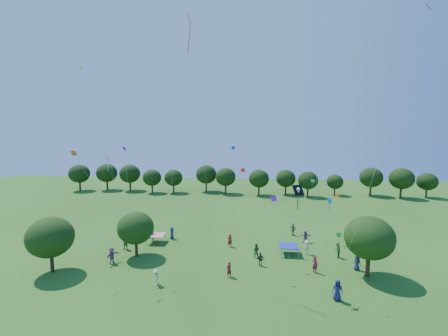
# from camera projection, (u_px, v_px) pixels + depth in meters

# --- Properties ---
(near_tree_west) EXTENTS (4.66, 4.66, 5.88)m
(near_tree_west) POSITION_uv_depth(u_px,v_px,m) (50.00, 237.00, 31.03)
(near_tree_west) COLOR #422B19
(near_tree_west) RESTS_ON ground
(near_tree_north) EXTENTS (4.22, 4.22, 5.36)m
(near_tree_north) POSITION_uv_depth(u_px,v_px,m) (136.00, 228.00, 35.14)
(near_tree_north) COLOR #422B19
(near_tree_north) RESTS_ON ground
(near_tree_east) EXTENTS (4.82, 4.82, 6.24)m
(near_tree_east) POSITION_uv_depth(u_px,v_px,m) (369.00, 238.00, 30.05)
(near_tree_east) COLOR #422B19
(near_tree_east) RESTS_ON ground
(treeline) EXTENTS (88.01, 8.77, 6.77)m
(treeline) POSITION_uv_depth(u_px,v_px,m) (234.00, 177.00, 72.23)
(treeline) COLOR #422B19
(treeline) RESTS_ON ground
(tent_red_stripe) EXTENTS (2.20, 2.20, 1.10)m
(tent_red_stripe) POSITION_uv_depth(u_px,v_px,m) (156.00, 235.00, 39.83)
(tent_red_stripe) COLOR red
(tent_red_stripe) RESTS_ON ground
(tent_blue) EXTENTS (2.20, 2.20, 1.10)m
(tent_blue) POSITION_uv_depth(u_px,v_px,m) (289.00, 246.00, 35.94)
(tent_blue) COLOR #1B2DAF
(tent_blue) RESTS_ON ground
(crowd_person_0) EXTENTS (0.83, 0.93, 1.67)m
(crowd_person_0) POSITION_uv_depth(u_px,v_px,m) (357.00, 263.00, 31.78)
(crowd_person_0) COLOR navy
(crowd_person_0) RESTS_ON ground
(crowd_person_1) EXTENTS (0.77, 0.79, 1.81)m
(crowd_person_1) POSITION_uv_depth(u_px,v_px,m) (315.00, 264.00, 31.24)
(crowd_person_1) COLOR maroon
(crowd_person_1) RESTS_ON ground
(crowd_person_2) EXTENTS (0.93, 0.66, 1.71)m
(crowd_person_2) POSITION_uv_depth(u_px,v_px,m) (256.00, 251.00, 35.00)
(crowd_person_2) COLOR #295B27
(crowd_person_2) RESTS_ON ground
(crowd_person_3) EXTENTS (0.78, 1.15, 1.61)m
(crowd_person_3) POSITION_uv_depth(u_px,v_px,m) (152.00, 236.00, 40.01)
(crowd_person_3) COLOR #AA9E88
(crowd_person_3) RESTS_ON ground
(crowd_person_4) EXTENTS (0.94, 0.54, 1.52)m
(crowd_person_4) POSITION_uv_depth(u_px,v_px,m) (261.00, 259.00, 32.83)
(crowd_person_4) COLOR #443D37
(crowd_person_4) RESTS_ON ground
(crowd_person_5) EXTENTS (1.56, 0.62, 1.64)m
(crowd_person_5) POSITION_uv_depth(u_px,v_px,m) (305.00, 236.00, 39.96)
(crowd_person_5) COLOR #875089
(crowd_person_5) RESTS_ON ground
(crowd_person_6) EXTENTS (0.97, 0.58, 1.89)m
(crowd_person_6) POSITION_uv_depth(u_px,v_px,m) (337.00, 290.00, 25.97)
(crowd_person_6) COLOR navy
(crowd_person_6) RESTS_ON ground
(crowd_person_7) EXTENTS (0.69, 0.68, 1.59)m
(crowd_person_7) POSITION_uv_depth(u_px,v_px,m) (229.00, 269.00, 30.28)
(crowd_person_7) COLOR maroon
(crowd_person_7) RESTS_ON ground
(crowd_person_8) EXTENTS (0.73, 0.97, 1.76)m
(crowd_person_8) POSITION_uv_depth(u_px,v_px,m) (337.00, 250.00, 34.97)
(crowd_person_8) COLOR #284D21
(crowd_person_8) RESTS_ON ground
(crowd_person_9) EXTENTS (0.67, 1.10, 1.56)m
(crowd_person_9) POSITION_uv_depth(u_px,v_px,m) (156.00, 277.00, 28.66)
(crowd_person_9) COLOR beige
(crowd_person_9) RESTS_ON ground
(crowd_person_10) EXTENTS (1.03, 1.10, 1.77)m
(crowd_person_10) POSITION_uv_depth(u_px,v_px,m) (293.00, 229.00, 42.62)
(crowd_person_10) COLOR #484139
(crowd_person_10) RESTS_ON ground
(crowd_person_11) EXTENTS (1.15, 1.81, 1.83)m
(crowd_person_11) POSITION_uv_depth(u_px,v_px,m) (112.00, 255.00, 33.44)
(crowd_person_11) COLOR #8D538E
(crowd_person_11) RESTS_ON ground
(crowd_person_12) EXTENTS (0.56, 0.88, 1.66)m
(crowd_person_12) POSITION_uv_depth(u_px,v_px,m) (172.00, 233.00, 41.27)
(crowd_person_12) COLOR navy
(crowd_person_12) RESTS_ON ground
(crowd_person_13) EXTENTS (0.72, 0.58, 1.67)m
(crowd_person_13) POSITION_uv_depth(u_px,v_px,m) (230.00, 240.00, 38.39)
(crowd_person_13) COLOR maroon
(crowd_person_13) RESTS_ON ground
(crowd_person_14) EXTENTS (0.88, 0.48, 1.77)m
(crowd_person_14) POSITION_uv_depth(u_px,v_px,m) (126.00, 243.00, 37.41)
(crowd_person_14) COLOR #225030
(crowd_person_14) RESTS_ON ground
(crowd_person_15) EXTENTS (1.19, 1.04, 1.69)m
(crowd_person_15) POSITION_uv_depth(u_px,v_px,m) (307.00, 247.00, 36.02)
(crowd_person_15) COLOR beige
(crowd_person_15) RESTS_ON ground
(pirate_kite) EXTENTS (1.18, 3.30, 8.49)m
(pirate_kite) POSITION_uv_depth(u_px,v_px,m) (298.00, 192.00, 27.25)
(pirate_kite) COLOR black
(red_high_kite) EXTENTS (3.20, 3.04, 25.41)m
(red_high_kite) POSITION_uv_depth(u_px,v_px,m) (193.00, 61.00, 30.88)
(red_high_kite) COLOR red
(small_kite_0) EXTENTS (1.57, 1.19, 9.55)m
(small_kite_0) POSITION_uv_depth(u_px,v_px,m) (245.00, 191.00, 31.23)
(small_kite_0) COLOR red
(small_kite_1) EXTENTS (2.32, 0.83, 5.37)m
(small_kite_1) POSITION_uv_depth(u_px,v_px,m) (334.00, 200.00, 39.19)
(small_kite_1) COLOR orange
(small_kite_2) EXTENTS (4.18, 3.21, 20.32)m
(small_kite_2) POSITION_uv_depth(u_px,v_px,m) (100.00, 129.00, 33.11)
(small_kite_2) COLOR gold
(small_kite_3) EXTENTS (0.69, 1.18, 2.90)m
(small_kite_3) POSITION_uv_depth(u_px,v_px,m) (339.00, 239.00, 31.07)
(small_kite_3) COLOR #198931
(small_kite_4) EXTENTS (1.38, 2.56, 11.56)m
(small_kite_4) POSITION_uv_depth(u_px,v_px,m) (235.00, 168.00, 38.12)
(small_kite_4) COLOR #1527D7
(small_kite_5) EXTENTS (1.54, 4.57, 11.83)m
(small_kite_5) POSITION_uv_depth(u_px,v_px,m) (127.00, 178.00, 32.33)
(small_kite_5) COLOR #861689
(small_kite_6) EXTENTS (1.12, 2.83, 5.74)m
(small_kite_6) POSITION_uv_depth(u_px,v_px,m) (278.00, 203.00, 35.92)
(small_kite_6) COLOR white
(small_kite_7) EXTENTS (2.14, 5.77, 14.17)m
(small_kite_7) POSITION_uv_depth(u_px,v_px,m) (177.00, 159.00, 42.40)
(small_kite_7) COLOR #0DB9CD
(small_kite_8) EXTENTS (4.15, 5.07, 11.44)m
(small_kite_8) POSITION_uv_depth(u_px,v_px,m) (87.00, 173.00, 31.55)
(small_kite_8) COLOR #CB5B0B
(small_kite_9) EXTENTS (4.44, 4.19, 22.81)m
(small_kite_9) POSITION_uv_depth(u_px,v_px,m) (401.00, 90.00, 23.97)
(small_kite_9) COLOR #D4500B
(small_kite_10) EXTENTS (0.74, 3.88, 17.49)m
(small_kite_10) POSITION_uv_depth(u_px,v_px,m) (318.00, 129.00, 41.72)
(small_kite_10) COLOR #E4F315
(small_kite_11) EXTENTS (1.03, 0.84, 7.00)m
(small_kite_11) POSITION_uv_depth(u_px,v_px,m) (313.00, 188.00, 40.59)
(small_kite_11) COLOR #188733
(small_kite_12) EXTENTS (0.49, 1.41, 7.56)m
(small_kite_12) POSITION_uv_depth(u_px,v_px,m) (328.00, 214.00, 26.34)
(small_kite_12) COLOR #178CE7
(small_kite_13) EXTENTS (1.80, 1.25, 6.35)m
(small_kite_13) POSITION_uv_depth(u_px,v_px,m) (275.00, 204.00, 32.96)
(small_kite_13) COLOR purple
(small_kite_14) EXTENTS (3.94, 2.11, 10.35)m
(small_kite_14) POSITION_uv_depth(u_px,v_px,m) (110.00, 169.00, 37.00)
(small_kite_14) COLOR silver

